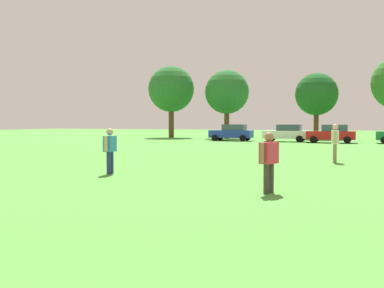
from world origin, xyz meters
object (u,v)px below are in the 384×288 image
object	(u,v)px
parked_car_blue_0	(232,132)
parked_car_white_1	(286,133)
bystander_midfield	(110,147)
tree_far_left	(171,89)
adult_bystander	(269,157)
bystander_near_trees	(335,140)
tree_center	(317,94)
tree_left	(227,92)
parked_car_red_2	(332,134)

from	to	relation	value
parked_car_blue_0	parked_car_white_1	xyz separation A→B (m)	(5.52, 0.02, 0.00)
parked_car_blue_0	bystander_midfield	bearing A→B (deg)	97.36
tree_far_left	adult_bystander	bearing A→B (deg)	-63.03
bystander_near_trees	tree_far_left	distance (m)	36.33
tree_center	bystander_near_trees	bearing A→B (deg)	-82.96
adult_bystander	tree_far_left	bearing A→B (deg)	-132.62
tree_far_left	tree_left	bearing A→B (deg)	-0.15
bystander_midfield	tree_center	world-z (taller)	tree_center
adult_bystander	parked_car_blue_0	distance (m)	33.95
bystander_midfield	tree_far_left	bearing A→B (deg)	-166.52
parked_car_white_1	tree_left	world-z (taller)	tree_left
tree_left	parked_car_blue_0	bearing A→B (deg)	-69.35
bystander_midfield	parked_car_red_2	size ratio (longest dim) A/B	0.39
bystander_near_trees	parked_car_white_1	bearing A→B (deg)	10.30
tree_left	tree_center	size ratio (longest dim) A/B	1.07
bystander_near_trees	parked_car_white_1	distance (m)	23.01
bystander_near_trees	tree_left	size ratio (longest dim) A/B	0.22
tree_left	parked_car_white_1	bearing A→B (deg)	-40.30
parked_car_blue_0	tree_far_left	size ratio (longest dim) A/B	0.49
parked_car_blue_0	parked_car_white_1	bearing A→B (deg)	-179.80
bystander_midfield	bystander_near_trees	bearing A→B (deg)	129.12
parked_car_red_2	adult_bystander	bearing A→B (deg)	90.66
tree_far_left	tree_center	bearing A→B (deg)	5.76
tree_center	adult_bystander	bearing A→B (deg)	-86.22
adult_bystander	tree_center	size ratio (longest dim) A/B	0.22
parked_car_red_2	tree_far_left	xyz separation A→B (m)	(-19.63, 8.07, 5.12)
adult_bystander	parked_car_white_1	distance (m)	32.73
tree_far_left	tree_center	world-z (taller)	tree_far_left
adult_bystander	bystander_midfield	xyz separation A→B (m)	(-6.34, 2.43, 0.02)
bystander_near_trees	tree_center	size ratio (longest dim) A/B	0.24
bystander_midfield	parked_car_red_2	xyz separation A→B (m)	(5.98, 28.80, -0.14)
bystander_near_trees	tree_left	bearing A→B (deg)	21.23
tree_left	parked_car_red_2	bearing A→B (deg)	-32.89
adult_bystander	parked_car_blue_0	world-z (taller)	parked_car_blue_0
parked_car_white_1	tree_left	distance (m)	11.59
tree_far_left	bystander_near_trees	bearing A→B (deg)	-54.12
bystander_midfield	tree_center	size ratio (longest dim) A/B	0.22
bystander_midfield	parked_car_blue_0	bearing A→B (deg)	-179.48
parked_car_blue_0	tree_far_left	bearing A→B (deg)	-35.28
tree_left	bystander_near_trees	bearing A→B (deg)	-64.48
parked_car_blue_0	parked_car_red_2	distance (m)	9.92
adult_bystander	tree_far_left	distance (m)	44.37
bystander_near_trees	tree_center	xyz separation A→B (m)	(-3.82, 30.91, 3.99)
adult_bystander	tree_center	distance (m)	41.33
bystander_midfield	adult_bystander	bearing A→B (deg)	62.23
bystander_near_trees	tree_center	world-z (taller)	tree_center
parked_car_white_1	tree_far_left	bearing A→B (deg)	-24.29
bystander_near_trees	parked_car_blue_0	world-z (taller)	bystander_near_trees
parked_car_blue_0	tree_far_left	world-z (taller)	tree_far_left
bystander_near_trees	parked_car_red_2	distance (m)	21.15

